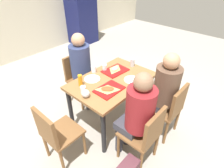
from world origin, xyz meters
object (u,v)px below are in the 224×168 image
object	(u,v)px
chair_left_end	(56,133)
paper_plate_near_edge	(132,80)
pizza_slice_b	(115,69)
plastic_cup_a	(94,69)
main_table	(112,86)
tray_red_near	(109,89)
chair_near_right	(170,108)
chair_far_side	(78,76)
drink_fridge	(81,9)
foil_bundle	(86,94)
plastic_cup_c	(83,90)
paper_plate_center	(92,79)
soda_can	(133,63)
person_in_red	(137,112)
plastic_cup_d	(105,67)
plastic_cup_b	(133,85)
chair_near_left	(145,133)
pizza_slice_a	(108,89)
condiment_bottle	(80,80)
tray_red_far	(115,71)
person_in_brown_jacket	(163,89)

from	to	relation	value
chair_left_end	paper_plate_near_edge	xyz separation A→B (m)	(1.15, -0.21, 0.26)
pizza_slice_b	plastic_cup_a	size ratio (longest dim) A/B	2.52
main_table	paper_plate_near_edge	world-z (taller)	paper_plate_near_edge
tray_red_near	plastic_cup_a	xyz separation A→B (m)	(0.18, 0.47, 0.04)
chair_near_right	chair_far_side	size ratio (longest dim) A/B	1.00
chair_far_side	drink_fridge	distance (m)	2.84
foil_bundle	plastic_cup_c	bearing A→B (deg)	69.34
paper_plate_center	drink_fridge	bearing A→B (deg)	51.97
chair_left_end	soda_can	bearing A→B (deg)	0.76
soda_can	drink_fridge	bearing A→B (deg)	63.89
person_in_red	plastic_cup_d	size ratio (longest dim) A/B	12.57
chair_near_right	plastic_cup_b	distance (m)	0.60
chair_near_left	drink_fridge	world-z (taller)	drink_fridge
tray_red_near	drink_fridge	xyz separation A→B (m)	(2.09, 2.99, 0.19)
person_in_red	pizza_slice_a	size ratio (longest dim) A/B	4.58
person_in_red	plastic_cup_d	distance (m)	0.98
pizza_slice_b	plastic_cup_c	world-z (taller)	plastic_cup_c
plastic_cup_a	condiment_bottle	xyz separation A→B (m)	(-0.35, -0.12, 0.03)
pizza_slice_a	drink_fridge	xyz separation A→B (m)	(2.12, 2.98, 0.17)
tray_red_near	plastic_cup_a	world-z (taller)	plastic_cup_a
chair_near_right	tray_red_far	bearing A→B (deg)	95.65
person_in_red	plastic_cup_a	xyz separation A→B (m)	(0.26, 0.96, 0.06)
plastic_cup_b	drink_fridge	xyz separation A→B (m)	(1.86, 3.18, 0.15)
chair_near_right	pizza_slice_a	size ratio (longest dim) A/B	3.08
pizza_slice_b	plastic_cup_b	bearing A→B (deg)	-112.48
chair_far_side	plastic_cup_c	size ratio (longest dim) A/B	8.47
chair_near_left	chair_near_right	size ratio (longest dim) A/B	1.00
pizza_slice_a	chair_near_left	bearing A→B (deg)	-95.58
drink_fridge	pizza_slice_a	bearing A→B (deg)	-125.39
chair_far_side	soda_can	bearing A→B (deg)	-56.51
person_in_red	soda_can	distance (m)	1.03
drink_fridge	condiment_bottle	bearing A→B (deg)	-130.69
pizza_slice_a	plastic_cup_c	distance (m)	0.30
main_table	plastic_cup_b	world-z (taller)	plastic_cup_b
person_in_brown_jacket	tray_red_far	xyz separation A→B (m)	(-0.09, 0.75, 0.02)
pizza_slice_a	plastic_cup_a	distance (m)	0.50
main_table	plastic_cup_b	size ratio (longest dim) A/B	11.73
chair_near_right	person_in_red	size ratio (longest dim) A/B	0.67
condiment_bottle	person_in_red	bearing A→B (deg)	-84.07
chair_far_side	foil_bundle	xyz separation A→B (m)	(-0.50, -0.79, 0.31)
chair_near_right	person_in_brown_jacket	xyz separation A→B (m)	(-0.00, 0.14, 0.25)
chair_far_side	person_in_red	bearing A→B (deg)	-101.78
chair_left_end	tray_red_far	bearing A→B (deg)	5.67
chair_near_left	soda_can	bearing A→B (deg)	45.02
chair_near_left	main_table	bearing A→B (deg)	69.22
tray_red_far	pizza_slice_b	bearing A→B (deg)	51.45
tray_red_far	plastic_cup_c	distance (m)	0.68
chair_near_left	pizza_slice_b	size ratio (longest dim) A/B	3.36
plastic_cup_d	soda_can	world-z (taller)	soda_can
person_in_brown_jacket	tray_red_near	distance (m)	0.70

